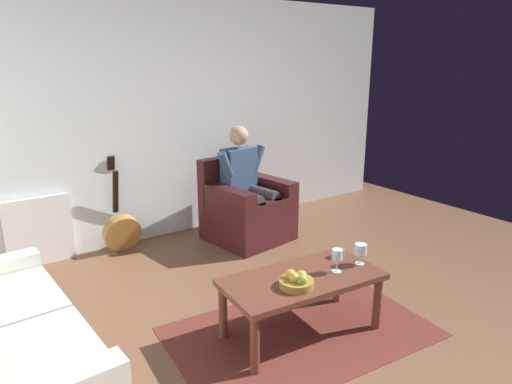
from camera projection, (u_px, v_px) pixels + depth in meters
The scene contains 12 objects.
ground_plane at pixel (361, 343), 3.17m from camera, with size 6.53×6.53×0.00m, color brown.
wall_back at pixel (178, 118), 4.94m from camera, with size 5.84×0.06×2.51m, color silver.
rug at pixel (301, 332), 3.30m from camera, with size 1.80×1.14×0.01m, color maroon.
armchair at pixel (246, 210), 4.94m from camera, with size 0.86×0.85×0.86m.
person_seated at pixel (247, 181), 4.84m from camera, with size 0.65×0.64×1.20m.
coffee_table at pixel (302, 285), 3.20m from camera, with size 1.15×0.64×0.43m.
guitar at pixel (122, 230), 4.64m from camera, with size 0.38×0.29×0.95m.
radiator at pixel (39, 231), 4.32m from camera, with size 0.59×0.06×0.65m, color white.
wine_glass_near at pixel (361, 250), 3.34m from camera, with size 0.09×0.09×0.16m.
wine_glass_far at pixel (337, 256), 3.22m from camera, with size 0.07×0.07×0.17m.
fruit_bowl at pixel (297, 281), 3.03m from camera, with size 0.23×0.23×0.11m.
candle_jar at pixel (339, 253), 3.48m from camera, with size 0.08×0.08×0.06m, color slate.
Camera 1 is at (2.17, 1.85, 1.87)m, focal length 32.66 mm.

